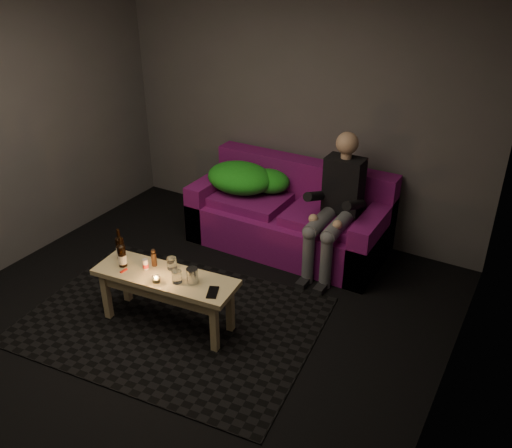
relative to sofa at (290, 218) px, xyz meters
The scene contains 17 objects.
floor 1.85m from the sofa, 95.25° to the right, with size 4.50×4.50×0.00m, color black.
room 1.91m from the sofa, 97.06° to the right, with size 4.50×4.50×4.50m.
rug 1.67m from the sofa, 99.33° to the right, with size 2.34×1.70×0.01m, color black.
sofa is the anchor object (origin of this frame).
green_blanket 0.62m from the sofa, behind, with size 0.85×0.58×0.29m.
person 0.67m from the sofa, 16.40° to the right, with size 0.35×0.81×1.30m.
coffee_table 1.69m from the sofa, 99.05° to the right, with size 1.20×0.49×0.48m.
beer_bottle_a 1.82m from the sofa, 114.12° to the right, with size 0.07×0.07×0.27m.
beer_bottle_b 1.86m from the sofa, 110.34° to the right, with size 0.07×0.07×0.27m.
salt_shaker 1.75m from the sofa, 105.03° to the right, with size 0.04×0.04×0.09m, color silver.
pepper_mill 1.67m from the sofa, 104.89° to the right, with size 0.04×0.04×0.12m, color black.
tumbler_back 1.60m from the sofa, 100.06° to the right, with size 0.08×0.08×0.09m, color white.
tealight 1.80m from the sofa, 98.45° to the right, with size 0.06×0.06×0.05m.
tumbler_front 1.72m from the sofa, 94.09° to the right, with size 0.08×0.08×0.10m, color white.
steel_cup 1.66m from the sofa, 90.59° to the right, with size 0.09×0.09×0.12m, color #A9ABB0.
smartphone 1.70m from the sofa, 83.41° to the right, with size 0.08×0.15×0.01m, color black.
red_lighter 1.89m from the sofa, 108.04° to the right, with size 0.02×0.07×0.01m, color red.
Camera 1 is at (2.30, -2.57, 2.83)m, focal length 38.00 mm.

